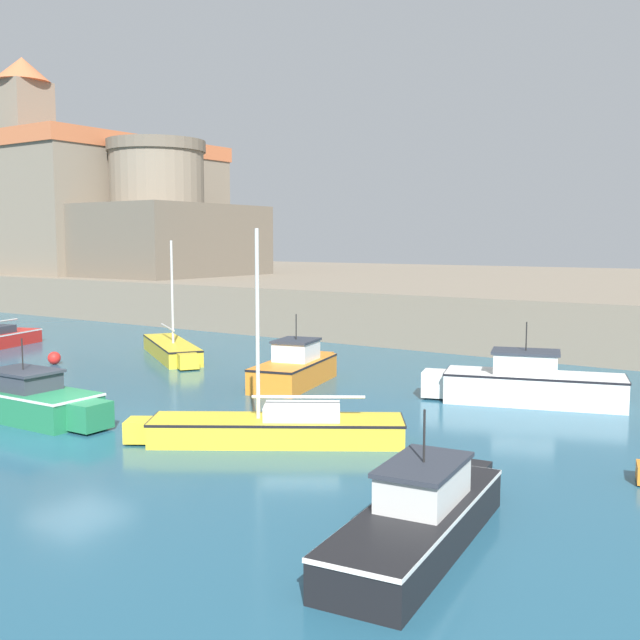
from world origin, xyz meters
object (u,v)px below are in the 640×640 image
Objects in this scene: motorboat_orange_4 at (296,368)px; motorboat_black_8 at (421,515)px; motorboat_white_1 at (528,384)px; mooring_buoy at (54,358)px; sailboat_yellow_2 at (172,349)px; sailboat_yellow_3 at (274,427)px; fortress at (158,228)px; church at (100,201)px; motorboat_green_7 at (23,399)px.

motorboat_orange_4 reaches higher than motorboat_black_8.
motorboat_orange_4 is at bearing -168.78° from motorboat_white_1.
motorboat_black_8 is 11.45× the size of mooring_buoy.
sailboat_yellow_3 is (12.08, -8.36, 0.02)m from sailboat_yellow_2.
sailboat_yellow_3 is at bearing -34.70° from sailboat_yellow_2.
sailboat_yellow_3 is 38.31m from fortress.
sailboat_yellow_2 is 0.53× the size of fortress.
sailboat_yellow_2 reaches higher than motorboat_orange_4.
motorboat_black_8 is 0.33× the size of church.
church is (-41.77, 17.99, 7.61)m from motorboat_white_1.
motorboat_orange_4 is (7.99, -1.81, 0.20)m from sailboat_yellow_2.
church is at bearing 150.05° from motorboat_orange_4.
motorboat_orange_4 is at bearing -34.87° from fortress.
motorboat_white_1 is 37.06m from fortress.
church is (-33.93, 19.55, 7.65)m from motorboat_orange_4.
sailboat_yellow_2 is 4.83m from mooring_buoy.
church reaches higher than motorboat_orange_4.
motorboat_orange_4 is 0.44× the size of fortress.
sailboat_yellow_3 is 1.23× the size of motorboat_orange_4.
motorboat_black_8 is at bearing -7.16° from motorboat_green_7.
church is at bearing 136.88° from mooring_buoy.
mooring_buoy is at bearing 138.65° from motorboat_green_7.
fortress is (-25.17, 17.54, 5.37)m from motorboat_orange_4.
motorboat_orange_4 is 10.99m from mooring_buoy.
fortress is at bearing 129.71° from motorboat_green_7.
motorboat_orange_4 is at bearing -12.77° from sailboat_yellow_2.
motorboat_white_1 reaches higher than motorboat_green_7.
sailboat_yellow_2 is at bearing -34.36° from church.
motorboat_orange_4 is 10.10× the size of mooring_buoy.
motorboat_green_7 is (-7.65, -1.93, 0.14)m from sailboat_yellow_3.
fortress reaches higher than motorboat_white_1.
motorboat_white_1 is 7.99m from motorboat_orange_4.
motorboat_white_1 is at bearing 100.51° from motorboat_black_8.
sailboat_yellow_3 is 7.73m from motorboat_orange_4.
motorboat_white_1 is at bearing -23.30° from church.
church is (-25.94, 17.74, 7.84)m from sailboat_yellow_2.
motorboat_black_8 is at bearing -31.54° from sailboat_yellow_3.
motorboat_black_8 reaches higher than mooring_buoy.
sailboat_yellow_3 is 1.05× the size of motorboat_green_7.
mooring_buoy is (-18.61, -3.69, -0.37)m from motorboat_white_1.
motorboat_orange_4 reaches higher than motorboat_green_7.
motorboat_green_7 is at bearing -112.76° from motorboat_orange_4.
fortress is at bearing 126.20° from mooring_buoy.
motorboat_white_1 is at bearing -0.92° from sailboat_yellow_2.
church is at bearing 137.29° from motorboat_green_7.
sailboat_yellow_3 is 0.36× the size of church.
sailboat_yellow_3 reaches higher than mooring_buoy.
fortress reaches higher than sailboat_yellow_3.
sailboat_yellow_2 reaches higher than motorboat_black_8.
sailboat_yellow_2 is 14.69m from sailboat_yellow_3.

